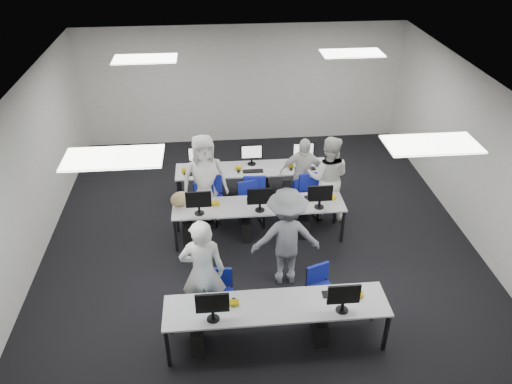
{
  "coord_description": "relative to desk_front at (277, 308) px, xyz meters",
  "views": [
    {
      "loc": [
        -0.76,
        -7.5,
        5.84
      ],
      "look_at": [
        -0.05,
        0.22,
        1.0
      ],
      "focal_mm": 35.0,
      "sensor_mm": 36.0,
      "label": 1
    }
  ],
  "objects": [
    {
      "name": "room",
      "position": [
        0.0,
        2.4,
        0.82
      ],
      "size": [
        9.0,
        9.02,
        3.0
      ],
      "color": "black",
      "rests_on": "ground"
    },
    {
      "name": "ceiling_panels",
      "position": [
        0.0,
        2.4,
        2.3
      ],
      "size": [
        5.2,
        4.6,
        0.02
      ],
      "color": "white",
      "rests_on": "room"
    },
    {
      "name": "desk_front",
      "position": [
        0.0,
        0.0,
        0.0
      ],
      "size": [
        3.2,
        0.7,
        0.73
      ],
      "color": "#ABADAF",
      "rests_on": "ground"
    },
    {
      "name": "desk_mid",
      "position": [
        0.0,
        2.6,
        0.0
      ],
      "size": [
        3.2,
        0.7,
        0.73
      ],
      "color": "#ABADAF",
      "rests_on": "ground"
    },
    {
      "name": "desk_back",
      "position": [
        0.0,
        4.0,
        0.0
      ],
      "size": [
        3.2,
        0.7,
        0.73
      ],
      "color": "#ABADAF",
      "rests_on": "ground"
    },
    {
      "name": "equipment_front",
      "position": [
        -0.19,
        -0.02,
        -0.32
      ],
      "size": [
        2.51,
        0.41,
        1.19
      ],
      "color": "#0C5A9D",
      "rests_on": "desk_front"
    },
    {
      "name": "equipment_mid",
      "position": [
        -0.19,
        2.58,
        -0.32
      ],
      "size": [
        2.91,
        0.41,
        1.19
      ],
      "color": "white",
      "rests_on": "desk_mid"
    },
    {
      "name": "equipment_back",
      "position": [
        0.19,
        4.02,
        -0.32
      ],
      "size": [
        2.91,
        0.41,
        1.19
      ],
      "color": "white",
      "rests_on": "desk_back"
    },
    {
      "name": "chair_0",
      "position": [
        -0.81,
        0.56,
        -0.41
      ],
      "size": [
        0.46,
        0.49,
        0.85
      ],
      "rotation": [
        0.0,
        0.0,
        -0.1
      ],
      "color": "navy",
      "rests_on": "ground"
    },
    {
      "name": "chair_1",
      "position": [
        0.79,
        0.54,
        -0.42
      ],
      "size": [
        0.53,
        0.55,
        0.83
      ],
      "rotation": [
        0.0,
        0.0,
        0.35
      ],
      "color": "navy",
      "rests_on": "ground"
    },
    {
      "name": "chair_2",
      "position": [
        -0.93,
        3.25,
        -0.38
      ],
      "size": [
        0.6,
        0.63,
        0.95
      ],
      "rotation": [
        0.0,
        0.0,
        -0.32
      ],
      "color": "navy",
      "rests_on": "ground"
    },
    {
      "name": "chair_3",
      "position": [
        -0.11,
        3.04,
        -0.4
      ],
      "size": [
        0.53,
        0.56,
        0.89
      ],
      "rotation": [
        0.0,
        0.0,
        0.22
      ],
      "color": "navy",
      "rests_on": "ground"
    },
    {
      "name": "chair_4",
      "position": [
        1.0,
        3.16,
        -0.42
      ],
      "size": [
        0.5,
        0.52,
        0.82
      ],
      "rotation": [
        0.0,
        0.0,
        0.24
      ],
      "color": "navy",
      "rests_on": "ground"
    },
    {
      "name": "chair_5",
      "position": [
        -1.01,
        3.47,
        -0.41
      ],
      "size": [
        0.46,
        0.5,
        0.84
      ],
      "rotation": [
        0.0,
        0.0,
        -0.12
      ],
      "color": "navy",
      "rests_on": "ground"
    },
    {
      "name": "chair_6",
      "position": [
        -0.01,
        3.49,
        -0.38
      ],
      "size": [
        0.49,
        0.53,
        0.95
      ],
      "rotation": [
        0.0,
        0.0,
        -0.05
      ],
      "color": "navy",
      "rests_on": "ground"
    },
    {
      "name": "chair_7",
      "position": [
        1.05,
        3.5,
        -0.38
      ],
      "size": [
        0.54,
        0.57,
        0.94
      ],
      "rotation": [
        0.0,
        0.0,
        0.18
      ],
      "color": "navy",
      "rests_on": "ground"
    },
    {
      "name": "handbag",
      "position": [
        -1.45,
        2.71,
        0.2
      ],
      "size": [
        0.42,
        0.36,
        0.3
      ],
      "primitive_type": "ellipsoid",
      "rotation": [
        0.0,
        0.0,
        0.42
      ],
      "color": "tan",
      "rests_on": "desk_mid"
    },
    {
      "name": "student_0",
      "position": [
        -1.03,
        0.59,
        0.24
      ],
      "size": [
        0.68,
        0.45,
        1.84
      ],
      "primitive_type": "imported",
      "rotation": [
        0.0,
        0.0,
        3.13
      ],
      "color": "white",
      "rests_on": "ground"
    },
    {
      "name": "student_1",
      "position": [
        1.43,
        3.23,
        0.2
      ],
      "size": [
        1.01,
        0.88,
        1.76
      ],
      "primitive_type": "imported",
      "rotation": [
        0.0,
        0.0,
        2.85
      ],
      "color": "white",
      "rests_on": "ground"
    },
    {
      "name": "student_2",
      "position": [
        -0.99,
        3.34,
        0.24
      ],
      "size": [
        0.99,
        0.74,
        1.83
      ],
      "primitive_type": "imported",
      "rotation": [
        0.0,
        0.0,
        0.19
      ],
      "color": "white",
      "rests_on": "ground"
    },
    {
      "name": "student_3",
      "position": [
        0.98,
        3.54,
        0.11
      ],
      "size": [
        0.99,
        0.55,
        1.59
      ],
      "primitive_type": "imported",
      "rotation": [
        0.0,
        0.0,
        -0.18
      ],
      "color": "white",
      "rests_on": "ground"
    },
    {
      "name": "photographer",
      "position": [
        0.33,
        1.36,
        0.21
      ],
      "size": [
        1.16,
        0.67,
        1.78
      ],
      "primitive_type": "imported",
      "rotation": [
        0.0,
        0.0,
        3.15
      ],
      "color": "slate",
      "rests_on": "ground"
    },
    {
      "name": "dslr_camera",
      "position": [
        0.33,
        1.54,
        1.16
      ],
      "size": [
        0.14,
        0.18,
        0.1
      ],
      "primitive_type": "cube",
      "rotation": [
        0.0,
        0.0,
        3.15
      ],
      "color": "black",
      "rests_on": "photographer"
    }
  ]
}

